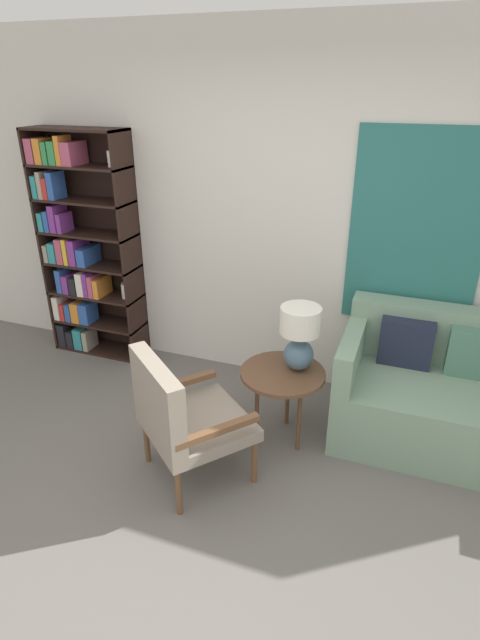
{
  "coord_description": "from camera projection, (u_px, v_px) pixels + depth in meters",
  "views": [
    {
      "loc": [
        0.9,
        -1.59,
        2.29
      ],
      "look_at": [
        -0.1,
        1.12,
        0.9
      ],
      "focal_mm": 28.0,
      "sensor_mm": 36.0,
      "label": 1
    }
  ],
  "objects": [
    {
      "name": "couch",
      "position": [
        468.0,
        399.0,
        3.37
      ],
      "size": [
        1.71,
        0.85,
        0.88
      ],
      "color": "gray",
      "rests_on": "ground_plane"
    },
    {
      "name": "side_table",
      "position": [
        282.0,
        378.0,
        3.34
      ],
      "size": [
        0.57,
        0.57,
        0.54
      ],
      "color": "brown",
      "rests_on": "ground_plane"
    },
    {
      "name": "wall_back",
      "position": [
        303.0,
        220.0,
        3.72
      ],
      "size": [
        6.4,
        0.08,
        2.7
      ],
      "color": "silver",
      "rests_on": "ground_plane"
    },
    {
      "name": "ground_plane",
      "position": [
        184.0,
        565.0,
        2.61
      ],
      "size": [
        14.0,
        14.0,
        0.0
      ],
      "primitive_type": "plane",
      "color": "#66605B"
    },
    {
      "name": "armchair",
      "position": [
        180.0,
        413.0,
        2.98
      ],
      "size": [
        0.84,
        0.83,
        0.87
      ],
      "color": "brown",
      "rests_on": "ground_plane"
    },
    {
      "name": "bookshelf",
      "position": [
        81.0,
        251.0,
        4.33
      ],
      "size": [
        0.85,
        0.3,
        1.96
      ],
      "color": "black",
      "rests_on": "ground_plane"
    },
    {
      "name": "table_lamp",
      "position": [
        300.0,
        334.0,
        3.25
      ],
      "size": [
        0.27,
        0.27,
        0.45
      ],
      "color": "slate",
      "rests_on": "side_table"
    }
  ]
}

